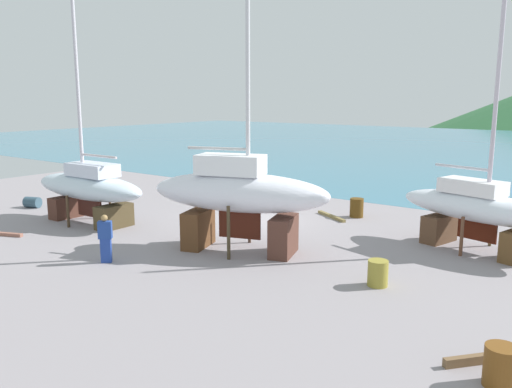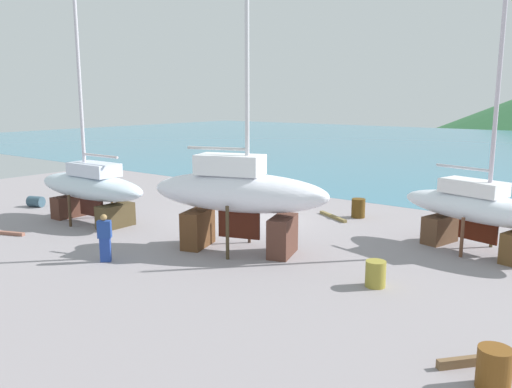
% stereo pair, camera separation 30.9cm
% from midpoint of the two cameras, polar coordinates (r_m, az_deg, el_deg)
% --- Properties ---
extents(ground_plane, '(41.53, 41.53, 0.00)m').
position_cam_midpoint_polar(ground_plane, '(20.56, -7.04, -4.77)').
color(ground_plane, gray).
extents(sea_water, '(134.59, 69.21, 0.01)m').
position_cam_midpoint_polar(sea_water, '(61.08, 23.58, 4.63)').
color(sea_water, teal).
rests_on(sea_water, ground).
extents(sailboat_large_starboard, '(6.79, 3.91, 11.63)m').
position_cam_midpoint_polar(sailboat_large_starboard, '(18.25, -2.40, -0.03)').
color(sailboat_large_starboard, '#4F2F25').
rests_on(sailboat_large_starboard, ground).
extents(sailboat_far_slipway, '(6.54, 2.31, 9.56)m').
position_cam_midpoint_polar(sailboat_far_slipway, '(23.70, -18.29, 0.69)').
color(sailboat_far_slipway, '#4F2E23').
rests_on(sailboat_far_slipway, ground).
extents(sailboat_small_center, '(6.28, 3.32, 8.71)m').
position_cam_midpoint_polar(sailboat_small_center, '(19.88, 22.86, -1.54)').
color(sailboat_small_center, brown).
rests_on(sailboat_small_center, ground).
extents(worker, '(0.49, 0.47, 1.63)m').
position_cam_midpoint_polar(worker, '(17.93, -16.74, -4.66)').
color(worker, navy).
rests_on(worker, ground).
extents(barrel_rust_far, '(0.89, 0.76, 0.54)m').
position_cam_midpoint_polar(barrel_rust_far, '(28.18, -23.71, -0.84)').
color(barrel_rust_far, '#355061').
rests_on(barrel_rust_far, ground).
extents(barrel_tipped_right, '(0.77, 0.77, 0.77)m').
position_cam_midpoint_polar(barrel_tipped_right, '(15.60, 12.72, -8.51)').
color(barrel_tipped_right, olive).
rests_on(barrel_tipped_right, ground).
extents(barrel_tipped_center, '(0.88, 0.88, 0.81)m').
position_cam_midpoint_polar(barrel_tipped_center, '(11.26, 24.65, -16.90)').
color(barrel_tipped_center, brown).
rests_on(barrel_tipped_center, ground).
extents(barrel_rust_near, '(0.87, 0.87, 0.87)m').
position_cam_midpoint_polar(barrel_rust_near, '(24.14, 10.67, -1.50)').
color(barrel_rust_near, '#533711').
rests_on(barrel_rust_near, ground).
extents(timber_short_skew, '(1.21, 1.40, 0.20)m').
position_cam_midpoint_polar(timber_short_skew, '(12.10, 22.86, -16.39)').
color(timber_short_skew, brown).
rests_on(timber_short_skew, ground).
extents(timber_short_cross, '(1.93, 1.20, 0.13)m').
position_cam_midpoint_polar(timber_short_cross, '(23.92, 7.94, -2.45)').
color(timber_short_cross, olive).
rests_on(timber_short_cross, ground).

